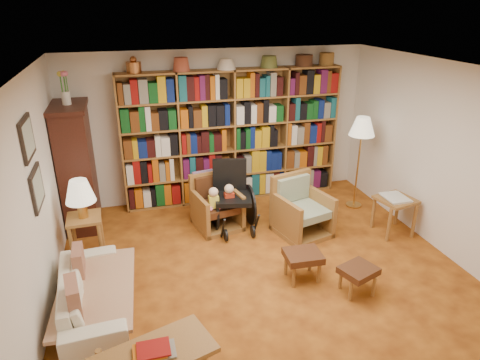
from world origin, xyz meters
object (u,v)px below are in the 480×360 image
object	(u,v)px
armchair_sage	(300,211)
coffee_table	(154,358)
armchair_leather	(216,204)
side_table_papers	(395,204)
floor_lamp	(362,130)
sofa	(92,293)
footstool_b	(358,272)
side_table_lamp	(85,227)
footstool_a	(303,258)
wheelchair	(232,198)

from	to	relation	value
armchair_sage	coffee_table	world-z (taller)	armchair_sage
armchair_leather	side_table_papers	distance (m)	2.63
side_table_papers	coffee_table	world-z (taller)	side_table_papers
floor_lamp	side_table_papers	distance (m)	1.28
side_table_papers	coffee_table	distance (m)	4.09
sofa	footstool_b	xyz separation A→B (m)	(2.97, -0.47, 0.04)
armchair_leather	side_table_lamp	bearing A→B (deg)	-166.77
floor_lamp	footstool_a	bearing A→B (deg)	-134.74
sofa	wheelchair	xyz separation A→B (m)	(1.97, 1.48, 0.23)
side_table_lamp	side_table_papers	bearing A→B (deg)	-6.64
armchair_sage	footstool_b	distance (m)	1.55
side_table_lamp	side_table_papers	size ratio (longest dim) A/B	1.03
floor_lamp	armchair_leather	bearing A→B (deg)	-179.65
armchair_sage	footstool_a	xyz separation A→B (m)	(-0.44, -1.13, -0.03)
sofa	armchair_leather	world-z (taller)	armchair_leather
side_table_lamp	armchair_leather	world-z (taller)	armchair_leather
wheelchair	footstool_b	xyz separation A→B (m)	(1.01, -1.96, -0.19)
wheelchair	coffee_table	world-z (taller)	wheelchair
sofa	armchair_leather	size ratio (longest dim) A/B	1.99
footstool_a	footstool_b	xyz separation A→B (m)	(0.52, -0.42, -0.03)
sofa	coffee_table	distance (m)	1.37
wheelchair	coffee_table	bearing A→B (deg)	-117.09
side_table_papers	armchair_sage	bearing A→B (deg)	162.48
armchair_leather	floor_lamp	xyz separation A→B (m)	(2.36, 0.01, 0.98)
floor_lamp	coffee_table	world-z (taller)	floor_lamp
side_table_lamp	wheelchair	world-z (taller)	wheelchair
coffee_table	side_table_papers	bearing A→B (deg)	27.65
side_table_lamp	coffee_table	world-z (taller)	side_table_lamp
sofa	wheelchair	bearing A→B (deg)	-56.79
side_table_papers	coffee_table	size ratio (longest dim) A/B	0.52
armchair_sage	side_table_papers	bearing A→B (deg)	-17.52
side_table_papers	footstool_b	bearing A→B (deg)	-137.22
footstool_a	coffee_table	world-z (taller)	coffee_table
sofa	footstool_b	bearing A→B (deg)	-102.82
side_table_papers	footstool_b	world-z (taller)	side_table_papers
armchair_sage	side_table_papers	world-z (taller)	armchair_sage
armchair_sage	side_table_papers	size ratio (longest dim) A/B	1.50
sofa	armchair_sage	world-z (taller)	armchair_sage
floor_lamp	armchair_sage	bearing A→B (deg)	-156.09
sofa	armchair_sage	size ratio (longest dim) A/B	1.85
footstool_a	coffee_table	bearing A→B (deg)	-147.82
side_table_lamp	footstool_a	distance (m)	2.84
sofa	side_table_papers	size ratio (longest dim) A/B	2.77
coffee_table	sofa	bearing A→B (deg)	114.95
side_table_papers	footstool_a	xyz separation A→B (m)	(-1.74, -0.71, -0.16)
armchair_sage	floor_lamp	bearing A→B (deg)	23.91
sofa	side_table_lamp	distance (m)	1.18
side_table_papers	coffee_table	xyz separation A→B (m)	(-3.62, -1.90, -0.10)
sofa	side_table_papers	world-z (taller)	side_table_papers
sofa	side_table_lamp	xyz separation A→B (m)	(-0.10, 1.16, 0.22)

